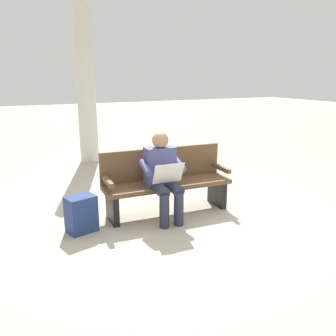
% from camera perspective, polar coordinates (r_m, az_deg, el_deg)
% --- Properties ---
extents(ground_plane, '(40.00, 40.00, 0.00)m').
position_cam_1_polar(ground_plane, '(5.06, -0.04, -7.20)').
color(ground_plane, '#B7AD99').
extents(bench_near, '(1.82, 0.58, 0.90)m').
position_cam_1_polar(bench_near, '(4.97, -0.36, -2.00)').
color(bench_near, brown).
rests_on(bench_near, ground).
extents(person_seated, '(0.59, 0.59, 1.18)m').
position_cam_1_polar(person_seated, '(4.66, -0.81, -0.97)').
color(person_seated, '#474C84').
rests_on(person_seated, ground).
extents(backpack, '(0.40, 0.36, 0.46)m').
position_cam_1_polar(backpack, '(4.53, -13.90, -7.25)').
color(backpack, navy).
rests_on(backpack, ground).
extents(support_pillar, '(0.40, 0.40, 3.47)m').
position_cam_1_polar(support_pillar, '(7.99, -13.19, 13.30)').
color(support_pillar, beige).
rests_on(support_pillar, ground).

